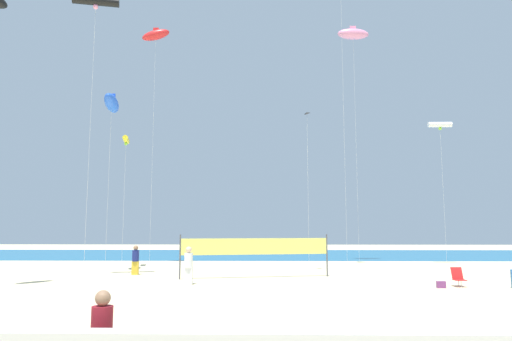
{
  "coord_description": "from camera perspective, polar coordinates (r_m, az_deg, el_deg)",
  "views": [
    {
      "loc": [
        0.25,
        -18.05,
        2.74
      ],
      "look_at": [
        -0.38,
        8.94,
        6.12
      ],
      "focal_mm": 32.38,
      "sensor_mm": 36.0,
      "label": 1
    }
  ],
  "objects": [
    {
      "name": "beach_handbag",
      "position": [
        23.51,
        21.9,
        -12.95
      ],
      "size": [
        0.39,
        0.2,
        0.31
      ],
      "primitive_type": "cube",
      "color": "#7A3872",
      "rests_on": "ground"
    },
    {
      "name": "kite_blue_inflatable",
      "position": [
        31.85,
        -17.41,
        7.94
      ],
      "size": [
        1.08,
        2.51,
        11.49
      ],
      "color": "silver",
      "rests_on": "ground"
    },
    {
      "name": "beachgoer_white_shirt",
      "position": [
        23.35,
        -8.35,
        -11.38
      ],
      "size": [
        0.42,
        0.42,
        1.84
      ],
      "rotation": [
        0.0,
        0.0,
        6.25
      ],
      "color": "white",
      "rests_on": "ground"
    },
    {
      "name": "ocean_band",
      "position": [
        49.42,
        1.06,
        -10.31
      ],
      "size": [
        120.0,
        20.0,
        0.01
      ],
      "primitive_type": "cube",
      "color": "#1E6B99",
      "rests_on": "ground"
    },
    {
      "name": "kite_red_inflatable",
      "position": [
        38.71,
        -12.28,
        16.02
      ],
      "size": [
        2.37,
        0.97,
        18.55
      ],
      "color": "silver",
      "rests_on": "ground"
    },
    {
      "name": "kite_white_tube",
      "position": [
        38.78,
        21.77,
        5.23
      ],
      "size": [
        1.8,
        0.44,
        10.95
      ],
      "color": "silver",
      "rests_on": "ground"
    },
    {
      "name": "kite_yellow_tube",
      "position": [
        34.37,
        -15.76,
        3.62
      ],
      "size": [
        0.72,
        1.61,
        9.23
      ],
      "color": "silver",
      "rests_on": "ground"
    },
    {
      "name": "ground_plane",
      "position": [
        18.26,
        0.56,
        -15.78
      ],
      "size": [
        120.0,
        120.0,
        0.0
      ],
      "primitive_type": "plane",
      "color": "beige"
    },
    {
      "name": "beachgoer_navy_shirt",
      "position": [
        28.85,
        -14.67,
        -10.53
      ],
      "size": [
        0.4,
        0.4,
        1.73
      ],
      "rotation": [
        0.0,
        0.0,
        0.87
      ],
      "color": "gold",
      "rests_on": "ground"
    },
    {
      "name": "volleyball_net",
      "position": [
        26.18,
        -0.04,
        -9.55
      ],
      "size": [
        8.25,
        1.85,
        2.4
      ],
      "color": "#4C4C51",
      "rests_on": "ground"
    },
    {
      "name": "folding_beach_chair",
      "position": [
        24.4,
        23.7,
        -11.9
      ],
      "size": [
        0.52,
        0.65,
        0.89
      ],
      "rotation": [
        0.0,
        0.0,
        -0.72
      ],
      "color": "red",
      "rests_on": "ground"
    },
    {
      "name": "kite_pink_inflatable",
      "position": [
        41.43,
        11.9,
        16.15
      ],
      "size": [
        2.68,
        1.01,
        19.75
      ],
      "color": "silver",
      "rests_on": "ground"
    },
    {
      "name": "mother_figure",
      "position": [
        9.06,
        -18.55,
        -18.66
      ],
      "size": [
        0.38,
        0.38,
        1.64
      ],
      "rotation": [
        0.0,
        0.0,
        0.21
      ],
      "color": "#7A3872",
      "rests_on": "ground"
    },
    {
      "name": "kite_black_diamond",
      "position": [
        30.24,
        6.31,
        6.06
      ],
      "size": [
        0.51,
        0.51,
        10.3
      ],
      "color": "silver",
      "rests_on": "ground"
    },
    {
      "name": "kite_black_tube",
      "position": [
        29.92,
        -19.17,
        19.07
      ],
      "size": [
        2.63,
        1.05,
        16.05
      ],
      "color": "silver",
      "rests_on": "ground"
    }
  ]
}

